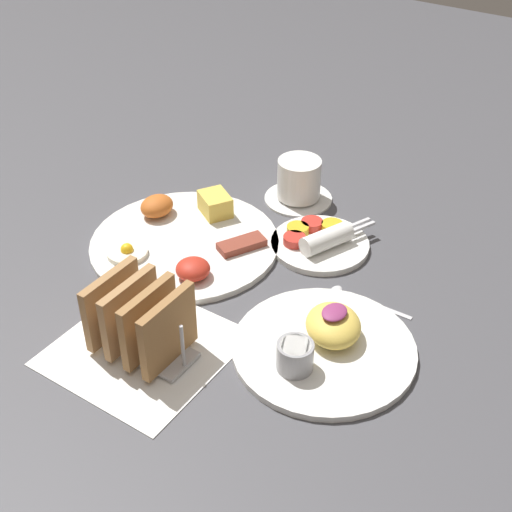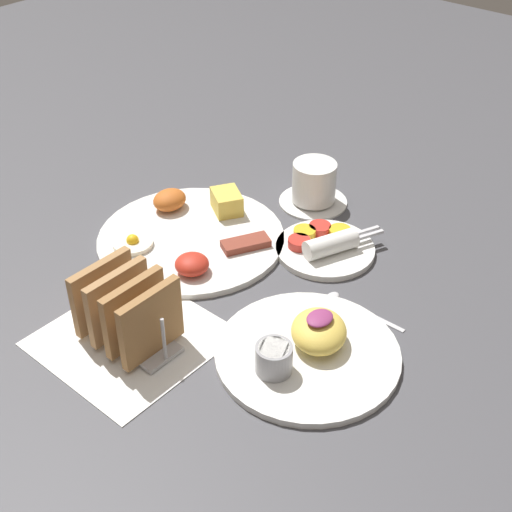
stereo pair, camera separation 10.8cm
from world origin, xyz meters
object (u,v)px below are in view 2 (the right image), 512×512
Objects in this scene: plate_foreground at (307,348)px; toast_rack at (127,310)px; plate_breakfast at (192,234)px; plate_condiments at (324,245)px; coffee_cup at (314,185)px.

toast_rack reaches higher than plate_foreground.
plate_breakfast is 2.05× the size of toast_rack.
toast_rack is at bearing 122.75° from plate_foreground.
plate_breakfast is at bearing 73.18° from plate_foreground.
coffee_cup is at bearing 43.82° from plate_condiments.
plate_foreground is (-0.09, -0.31, 0.00)m from plate_breakfast.
plate_foreground is 0.24m from toast_rack.
plate_foreground is at bearing -144.15° from coffee_cup.
plate_breakfast is at bearing 159.42° from coffee_cup.
plate_foreground is 2.06× the size of coffee_cup.
plate_breakfast is at bearing 122.09° from plate_condiments.
plate_condiments is 0.65× the size of plate_foreground.
toast_rack is (-0.34, 0.08, 0.04)m from plate_condiments.
toast_rack reaches higher than coffee_cup.
toast_rack is at bearing 167.13° from plate_condiments.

